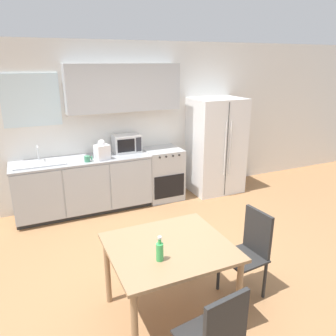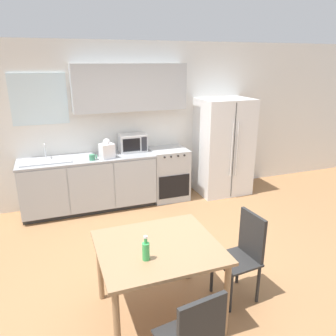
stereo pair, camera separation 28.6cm
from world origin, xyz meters
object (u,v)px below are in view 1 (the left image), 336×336
oven_range (163,174)px  coffee_mug (88,159)px  drink_bottle (160,251)px  dining_table (169,255)px  refrigerator (216,146)px  microwave (127,143)px  dining_chair_side (250,247)px

oven_range → coffee_mug: 1.43m
oven_range → drink_bottle: bearing=-113.6°
oven_range → dining_table: size_ratio=0.83×
coffee_mug → drink_bottle: size_ratio=0.54×
drink_bottle → coffee_mug: bearing=91.5°
oven_range → refrigerator: (1.06, -0.06, 0.42)m
refrigerator → dining_table: (-2.15, -2.64, -0.20)m
coffee_mug → dining_table: (0.24, -2.52, -0.27)m
microwave → dining_chair_side: bearing=-81.1°
coffee_mug → drink_bottle: 2.70m
oven_range → dining_table: 2.92m
coffee_mug → dining_chair_side: 2.82m
oven_range → coffee_mug: coffee_mug is taller
microwave → dining_chair_side: (0.44, -2.83, -0.52)m
microwave → drink_bottle: (-0.65, -2.99, -0.18)m
oven_range → dining_table: bearing=-112.0°
drink_bottle → dining_table: bearing=46.3°
refrigerator → drink_bottle: refrigerator is taller
oven_range → dining_table: (-1.09, -2.70, 0.22)m
refrigerator → drink_bottle: bearing=-129.4°
refrigerator → dining_table: 3.41m
microwave → dining_table: microwave is taller
dining_table → oven_range: bearing=68.0°
oven_range → microwave: bearing=169.2°
coffee_mug → drink_bottle: bearing=-88.5°
microwave → dining_table: (-0.48, -2.82, -0.38)m
refrigerator → coffee_mug: size_ratio=14.39×
microwave → dining_chair_side: microwave is taller
microwave → drink_bottle: size_ratio=2.02×
refrigerator → dining_chair_side: refrigerator is taller
microwave → drink_bottle: microwave is taller
refrigerator → coffee_mug: bearing=-177.0°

